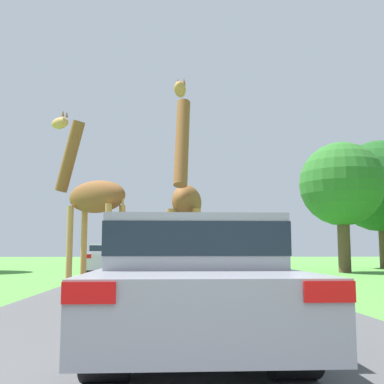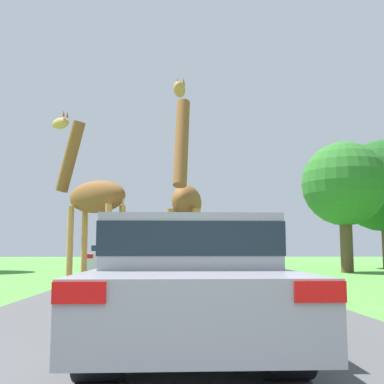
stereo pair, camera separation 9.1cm
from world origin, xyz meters
The scene contains 9 objects.
road centered at (0.00, 30.00, 0.00)m, with size 6.51×120.00×0.00m.
giraffe_near_road centered at (0.38, 9.62, 2.15)m, with size 1.01×2.85×4.74m.
giraffe_companion centered at (-1.92, 10.31, 2.36)m, with size 2.27×1.71×4.68m.
car_lead_maroon centered at (0.19, 4.15, 0.77)m, with size 1.96×4.69×1.44m.
car_queue_right centered at (1.50, 16.14, 0.69)m, with size 1.76×4.08×1.29m.
car_queue_left centered at (-2.37, 19.87, 0.74)m, with size 1.90×4.29×1.35m.
car_far_ahead centered at (-2.27, 26.30, 0.70)m, with size 1.92×4.23×1.28m.
tree_centre_back centered at (12.95, 26.86, 4.97)m, with size 5.53×5.53×7.74m.
tree_mid_field centered at (8.72, 21.89, 4.34)m, with size 4.19×4.19×6.48m.
Camera 1 is at (-0.12, -1.43, 1.08)m, focal length 45.00 mm.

